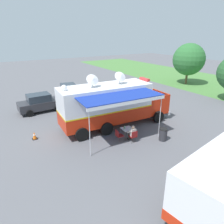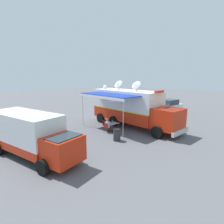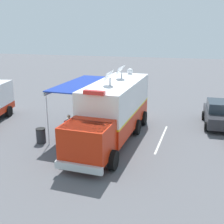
{
  "view_description": "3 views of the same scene",
  "coord_description": "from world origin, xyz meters",
  "px_view_note": "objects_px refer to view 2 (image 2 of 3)",
  "views": [
    {
      "loc": [
        13.27,
        -7.64,
        7.21
      ],
      "look_at": [
        0.71,
        0.17,
        1.52
      ],
      "focal_mm": 32.76,
      "sensor_mm": 36.0,
      "label": 1
    },
    {
      "loc": [
        14.39,
        11.41,
        4.99
      ],
      "look_at": [
        1.42,
        -0.63,
        1.45
      ],
      "focal_mm": 29.86,
      "sensor_mm": 36.0,
      "label": 2
    },
    {
      "loc": [
        -4.0,
        16.55,
        6.7
      ],
      "look_at": [
        0.36,
        -0.25,
        1.46
      ],
      "focal_mm": 45.0,
      "sensor_mm": 36.0,
      "label": 3
    }
  ],
  "objects_px": {
    "trash_bin": "(117,135)",
    "car_far_corner": "(169,106)",
    "water_bottle": "(112,121)",
    "folding_table": "(113,124)",
    "folding_chair_beside_table": "(105,124)",
    "seated_responder": "(108,125)",
    "support_truck": "(31,135)",
    "command_truck": "(132,107)",
    "car_behind_truck": "(135,105)",
    "traffic_cone": "(97,113)",
    "folding_chair_at_table": "(107,127)"
  },
  "relations": [
    {
      "from": "command_truck",
      "to": "car_far_corner",
      "type": "bearing_deg",
      "value": -176.73
    },
    {
      "from": "command_truck",
      "to": "folding_chair_at_table",
      "type": "relative_size",
      "value": 11.07
    },
    {
      "from": "car_behind_truck",
      "to": "water_bottle",
      "type": "bearing_deg",
      "value": 23.32
    },
    {
      "from": "seated_responder",
      "to": "folding_chair_at_table",
      "type": "bearing_deg",
      "value": -3.84
    },
    {
      "from": "water_bottle",
      "to": "folding_chair_beside_table",
      "type": "bearing_deg",
      "value": -73.03
    },
    {
      "from": "folding_chair_beside_table",
      "to": "seated_responder",
      "type": "distance_m",
      "value": 0.97
    },
    {
      "from": "support_truck",
      "to": "car_far_corner",
      "type": "xyz_separation_m",
      "value": [
        -18.66,
        -0.14,
        -0.51
      ]
    },
    {
      "from": "car_behind_truck",
      "to": "folding_table",
      "type": "bearing_deg",
      "value": 24.06
    },
    {
      "from": "car_far_corner",
      "to": "support_truck",
      "type": "bearing_deg",
      "value": 0.43
    },
    {
      "from": "command_truck",
      "to": "traffic_cone",
      "type": "relative_size",
      "value": 16.61
    },
    {
      "from": "folding_chair_beside_table",
      "to": "support_truck",
      "type": "xyz_separation_m",
      "value": [
        7.27,
        0.8,
        0.87
      ]
    },
    {
      "from": "seated_responder",
      "to": "car_far_corner",
      "type": "bearing_deg",
      "value": -179.18
    },
    {
      "from": "folding_chair_at_table",
      "to": "car_behind_truck",
      "type": "bearing_deg",
      "value": -157.87
    },
    {
      "from": "trash_bin",
      "to": "support_truck",
      "type": "distance_m",
      "value": 6.11
    },
    {
      "from": "water_bottle",
      "to": "folding_chair_beside_table",
      "type": "height_order",
      "value": "water_bottle"
    },
    {
      "from": "folding_table",
      "to": "traffic_cone",
      "type": "relative_size",
      "value": 1.47
    },
    {
      "from": "trash_bin",
      "to": "car_far_corner",
      "type": "xyz_separation_m",
      "value": [
        -12.96,
        -2.14,
        0.42
      ]
    },
    {
      "from": "traffic_cone",
      "to": "car_far_corner",
      "type": "relative_size",
      "value": 0.13
    },
    {
      "from": "folding_chair_beside_table",
      "to": "folding_table",
      "type": "bearing_deg",
      "value": 98.6
    },
    {
      "from": "seated_responder",
      "to": "support_truck",
      "type": "height_order",
      "value": "support_truck"
    },
    {
      "from": "folding_chair_at_table",
      "to": "car_behind_truck",
      "type": "xyz_separation_m",
      "value": [
        -9.77,
        -3.97,
        0.37
      ]
    },
    {
      "from": "water_bottle",
      "to": "trash_bin",
      "type": "xyz_separation_m",
      "value": [
        1.77,
        2.12,
        -0.38
      ]
    },
    {
      "from": "support_truck",
      "to": "car_behind_truck",
      "type": "relative_size",
      "value": 1.66
    },
    {
      "from": "command_truck",
      "to": "trash_bin",
      "type": "bearing_deg",
      "value": 22.08
    },
    {
      "from": "folding_table",
      "to": "water_bottle",
      "type": "bearing_deg",
      "value": -114.7
    },
    {
      "from": "folding_chair_beside_table",
      "to": "car_far_corner",
      "type": "distance_m",
      "value": 11.42
    },
    {
      "from": "car_far_corner",
      "to": "traffic_cone",
      "type": "bearing_deg",
      "value": -35.76
    },
    {
      "from": "command_truck",
      "to": "car_behind_truck",
      "type": "xyz_separation_m",
      "value": [
        -6.64,
        -4.32,
        -1.07
      ]
    },
    {
      "from": "folding_chair_at_table",
      "to": "folding_chair_beside_table",
      "type": "xyz_separation_m",
      "value": [
        -0.67,
        -0.82,
        0.0
      ]
    },
    {
      "from": "car_behind_truck",
      "to": "command_truck",
      "type": "bearing_deg",
      "value": 33.07
    },
    {
      "from": "water_bottle",
      "to": "seated_responder",
      "type": "relative_size",
      "value": 0.18
    },
    {
      "from": "seated_responder",
      "to": "car_behind_truck",
      "type": "bearing_deg",
      "value": -157.41
    },
    {
      "from": "folding_table",
      "to": "car_far_corner",
      "type": "distance_m",
      "value": 11.27
    },
    {
      "from": "water_bottle",
      "to": "car_far_corner",
      "type": "relative_size",
      "value": 0.05
    },
    {
      "from": "folding_table",
      "to": "seated_responder",
      "type": "height_order",
      "value": "seated_responder"
    },
    {
      "from": "trash_bin",
      "to": "water_bottle",
      "type": "bearing_deg",
      "value": -129.88
    },
    {
      "from": "water_bottle",
      "to": "folding_table",
      "type": "bearing_deg",
      "value": 65.3
    },
    {
      "from": "trash_bin",
      "to": "car_far_corner",
      "type": "height_order",
      "value": "car_far_corner"
    },
    {
      "from": "command_truck",
      "to": "seated_responder",
      "type": "height_order",
      "value": "command_truck"
    },
    {
      "from": "support_truck",
      "to": "car_far_corner",
      "type": "height_order",
      "value": "support_truck"
    },
    {
      "from": "folding_table",
      "to": "water_bottle",
      "type": "distance_m",
      "value": 0.25
    },
    {
      "from": "folding_chair_at_table",
      "to": "car_far_corner",
      "type": "relative_size",
      "value": 0.2
    },
    {
      "from": "car_behind_truck",
      "to": "car_far_corner",
      "type": "bearing_deg",
      "value": 121.02
    },
    {
      "from": "car_far_corner",
      "to": "folding_table",
      "type": "bearing_deg",
      "value": 0.96
    },
    {
      "from": "command_truck",
      "to": "folding_chair_at_table",
      "type": "bearing_deg",
      "value": -6.43
    },
    {
      "from": "water_bottle",
      "to": "folding_chair_beside_table",
      "type": "relative_size",
      "value": 0.26
    },
    {
      "from": "seated_responder",
      "to": "traffic_cone",
      "type": "bearing_deg",
      "value": -124.18
    },
    {
      "from": "folding_chair_beside_table",
      "to": "seated_responder",
      "type": "bearing_deg",
      "value": 59.86
    },
    {
      "from": "folding_chair_beside_table",
      "to": "seated_responder",
      "type": "relative_size",
      "value": 0.7
    },
    {
      "from": "folding_table",
      "to": "support_truck",
      "type": "xyz_separation_m",
      "value": [
        7.4,
        -0.05,
        0.71
      ]
    }
  ]
}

